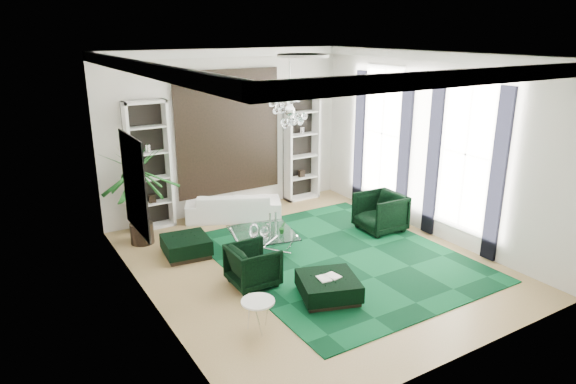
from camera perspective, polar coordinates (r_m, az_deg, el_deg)
floor at (r=9.80m, az=2.44°, el=-7.82°), size 6.00×7.00×0.02m
ceiling at (r=8.86m, az=2.77°, el=15.08°), size 6.00×7.00×0.02m
wall_back at (r=12.14m, az=-6.76°, el=6.61°), size 6.00×0.02×3.80m
wall_front at (r=6.67m, az=19.70°, el=-3.66°), size 6.00×0.02×3.80m
wall_left at (r=7.92m, az=-15.77°, el=0.05°), size 0.02×7.00×3.80m
wall_right at (r=11.07m, az=15.68°, el=4.99°), size 0.02×7.00×3.80m
crown_molding at (r=8.86m, az=2.76°, el=14.37°), size 6.00×7.00×0.18m
ceiling_medallion at (r=9.11m, az=1.67°, el=14.92°), size 0.90×0.90×0.05m
tapestry at (r=12.09m, az=-6.66°, el=6.57°), size 2.50×0.06×2.80m
shelving_left at (r=11.40m, az=-15.15°, el=2.81°), size 0.90×0.38×2.80m
shelving_right at (r=12.99m, az=1.54°, el=5.21°), size 0.90×0.38×2.80m
painting at (r=8.51m, az=-16.63°, el=0.82°), size 0.04×1.30×1.60m
window_near at (r=10.48m, az=19.16°, el=3.98°), size 0.03×1.10×2.90m
curtain_near_a at (r=10.06m, az=22.27°, el=1.60°), size 0.07×0.30×3.25m
curtain_near_b at (r=11.01m, az=15.83°, el=3.57°), size 0.07×0.30×3.25m
window_far at (r=12.10m, az=10.44°, el=6.41°), size 0.03×1.10×2.90m
curtain_far_a at (r=11.58m, az=12.81°, el=4.48°), size 0.07×0.30×3.25m
curtain_far_b at (r=12.71m, az=7.93°, el=5.91°), size 0.07×0.30×3.25m
rug at (r=10.03m, az=5.62°, el=-7.16°), size 4.20×5.00×0.02m
sofa at (r=11.90m, az=-6.09°, el=-1.52°), size 2.31×1.67×0.63m
armchair_left at (r=8.85m, az=-3.89°, el=-8.13°), size 0.81×0.78×0.72m
armchair_right at (r=11.27m, az=10.21°, el=-2.25°), size 0.96×0.94×0.84m
coffee_table at (r=10.15m, az=-2.81°, el=-5.57°), size 1.41×1.41×0.41m
ottoman_side at (r=10.18m, az=-11.24°, el=-5.96°), size 0.92×0.92×0.37m
ottoman_front at (r=8.53m, az=4.49°, el=-10.56°), size 1.16×1.16×0.37m
book at (r=8.43m, az=4.52°, el=-9.39°), size 0.38×0.25×0.03m
side_table at (r=7.66m, az=-3.34°, el=-13.58°), size 0.52×0.52×0.47m
palm at (r=10.61m, az=-16.39°, el=0.94°), size 1.90×1.90×2.56m
chandelier at (r=9.04m, az=0.18°, el=9.04°), size 0.82×0.82×0.68m
table_plant at (r=9.96m, az=-0.64°, el=-3.98°), size 0.14×0.11×0.24m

